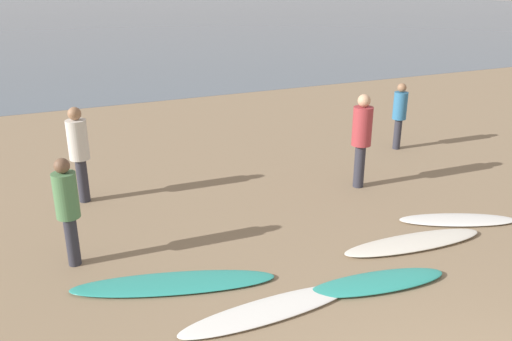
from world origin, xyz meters
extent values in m
cube|color=#8C7559|center=(0.00, 10.00, -0.10)|extent=(120.00, 120.00, 0.20)
cube|color=slate|center=(0.00, 64.82, 0.00)|extent=(140.00, 100.00, 0.01)
ellipsoid|color=teal|center=(-1.62, 4.26, 0.03)|extent=(2.70, 1.32, 0.07)
ellipsoid|color=white|center=(-0.75, 3.21, 0.03)|extent=(2.33, 0.53, 0.07)
ellipsoid|color=teal|center=(0.80, 3.14, 0.04)|extent=(1.97, 0.79, 0.09)
ellipsoid|color=silver|center=(1.97, 3.81, 0.04)|extent=(2.36, 0.75, 0.09)
ellipsoid|color=white|center=(3.16, 4.12, 0.03)|extent=(1.95, 1.24, 0.07)
cylinder|color=#2D2D38|center=(-2.72, 5.36, 0.37)|extent=(0.17, 0.17, 0.73)
cylinder|color=#4C7A4C|center=(-2.72, 5.36, 1.05)|extent=(0.32, 0.32, 0.64)
sphere|color=brown|center=(-2.72, 5.36, 1.47)|extent=(0.21, 0.21, 0.21)
cylinder|color=#2D2D38|center=(4.75, 7.65, 0.36)|extent=(0.17, 0.17, 0.72)
cylinder|color=teal|center=(4.75, 7.65, 1.03)|extent=(0.31, 0.31, 0.62)
sphere|color=#936B4C|center=(4.75, 7.65, 1.44)|extent=(0.20, 0.20, 0.20)
cylinder|color=#2D2D38|center=(-2.29, 7.57, 0.40)|extent=(0.19, 0.19, 0.80)
cylinder|color=beige|center=(-2.29, 7.57, 1.15)|extent=(0.35, 0.35, 0.70)
sphere|color=#936B4C|center=(-2.29, 7.57, 1.61)|extent=(0.23, 0.23, 0.23)
cylinder|color=#2D2D38|center=(2.57, 6.09, 0.42)|extent=(0.20, 0.20, 0.83)
cylinder|color=#9E3338|center=(2.57, 6.09, 1.20)|extent=(0.36, 0.36, 0.73)
sphere|color=tan|center=(2.57, 6.09, 1.68)|extent=(0.24, 0.24, 0.24)
camera|label=1|loc=(-3.12, -1.52, 3.80)|focal=36.67mm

